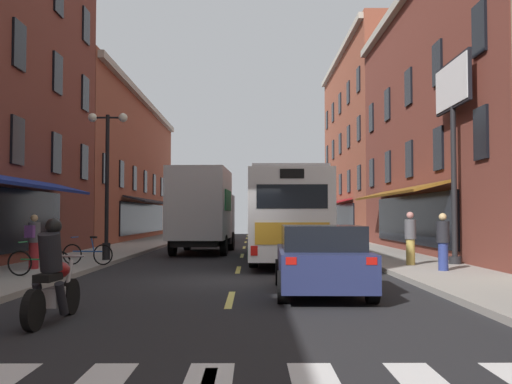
% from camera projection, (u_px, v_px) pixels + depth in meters
% --- Properties ---
extents(ground_plane, '(34.80, 80.00, 0.10)m').
position_uv_depth(ground_plane, '(235.00, 282.00, 15.23)').
color(ground_plane, black).
extents(lane_centre_dashes, '(0.14, 73.90, 0.01)m').
position_uv_depth(lane_centre_dashes, '(235.00, 281.00, 14.98)').
color(lane_centre_dashes, '#DBCC4C').
rests_on(lane_centre_dashes, ground).
extents(sidewalk_left, '(3.00, 80.00, 0.14)m').
position_uv_depth(sidewalk_left, '(11.00, 278.00, 15.20)').
color(sidewalk_left, gray).
rests_on(sidewalk_left, ground).
extents(sidewalk_right, '(3.00, 80.00, 0.14)m').
position_uv_depth(sidewalk_right, '(458.00, 278.00, 15.27)').
color(sidewalk_right, gray).
rests_on(sidewalk_right, ground).
extents(billboard_sign, '(0.40, 3.13, 6.69)m').
position_uv_depth(billboard_sign, '(453.00, 107.00, 19.01)').
color(billboard_sign, black).
rests_on(billboard_sign, sidewalk_right).
extents(transit_bus, '(2.87, 11.31, 3.28)m').
position_uv_depth(transit_bus, '(286.00, 215.00, 22.28)').
color(transit_bus, white).
rests_on(transit_bus, ground).
extents(box_truck, '(2.71, 7.11, 3.76)m').
position_uv_depth(box_truck, '(204.00, 211.00, 26.49)').
color(box_truck, black).
rests_on(box_truck, ground).
extents(sedan_near, '(2.06, 4.67, 1.40)m').
position_uv_depth(sedan_near, '(217.00, 231.00, 38.42)').
color(sedan_near, maroon).
rests_on(sedan_near, ground).
extents(sedan_mid, '(2.04, 4.38, 1.49)m').
position_uv_depth(sedan_mid, '(321.00, 259.00, 12.65)').
color(sedan_mid, navy).
rests_on(sedan_mid, ground).
extents(motorcycle_rider, '(0.62, 2.07, 1.66)m').
position_uv_depth(motorcycle_rider, '(53.00, 278.00, 9.20)').
color(motorcycle_rider, black).
rests_on(motorcycle_rider, ground).
extents(bicycle_near, '(1.70, 0.49, 0.91)m').
position_uv_depth(bicycle_near, '(88.00, 253.00, 18.44)').
color(bicycle_near, black).
rests_on(bicycle_near, sidewalk_left).
extents(bicycle_mid, '(1.71, 0.48, 0.91)m').
position_uv_depth(bicycle_mid, '(39.00, 262.00, 15.01)').
color(bicycle_mid, black).
rests_on(bicycle_mid, sidewalk_left).
extents(pedestrian_near, '(0.36, 0.52, 1.60)m').
position_uv_depth(pedestrian_near, '(34.00, 240.00, 17.08)').
color(pedestrian_near, maroon).
rests_on(pedestrian_near, sidewalk_left).
extents(pedestrian_far, '(0.36, 0.36, 1.69)m').
position_uv_depth(pedestrian_far, '(410.00, 238.00, 18.47)').
color(pedestrian_far, '#B29947').
rests_on(pedestrian_far, sidewalk_right).
extents(pedestrian_rear, '(0.36, 0.36, 1.64)m').
position_uv_depth(pedestrian_rear, '(443.00, 241.00, 16.53)').
color(pedestrian_rear, navy).
rests_on(pedestrian_rear, sidewalk_right).
extents(street_lamp_twin, '(1.42, 0.32, 5.26)m').
position_uv_depth(street_lamp_twin, '(107.00, 178.00, 20.70)').
color(street_lamp_twin, black).
rests_on(street_lamp_twin, sidewalk_left).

